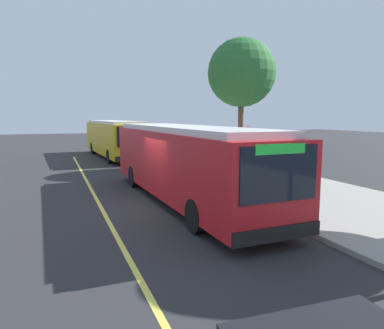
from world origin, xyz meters
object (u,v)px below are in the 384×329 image
transit_bus_main (185,161)px  transit_bus_second (114,137)px  waiting_bench (263,171)px  pedestrian_commuter (226,163)px  route_sign_post (248,149)px

transit_bus_main → transit_bus_second: (-16.20, -0.10, -0.00)m
transit_bus_main → transit_bus_second: same height
waiting_bench → pedestrian_commuter: bearing=-87.5°
transit_bus_main → transit_bus_second: size_ratio=1.02×
waiting_bench → pedestrian_commuter: 2.19m
waiting_bench → route_sign_post: bearing=-45.3°
waiting_bench → route_sign_post: 3.18m
transit_bus_second → waiting_bench: 14.99m
transit_bus_main → transit_bus_second: bearing=-179.6°
route_sign_post → pedestrian_commuter: (-1.94, -0.07, -0.84)m
transit_bus_main → waiting_bench: transit_bus_main is taller
transit_bus_main → pedestrian_commuter: size_ratio=7.09×
transit_bus_second → pedestrian_commuter: size_ratio=6.95×
route_sign_post → pedestrian_commuter: bearing=-177.8°
transit_bus_main → waiting_bench: (-2.11, 4.92, -0.98)m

